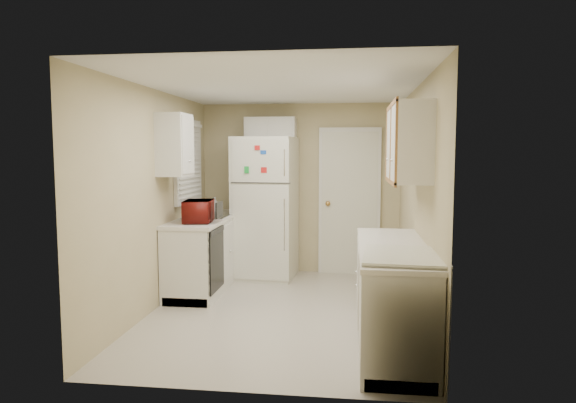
# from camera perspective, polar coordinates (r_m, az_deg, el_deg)

# --- Properties ---
(floor) EXTENTS (3.80, 3.80, 0.00)m
(floor) POSITION_cam_1_polar(r_m,az_deg,el_deg) (5.68, -0.64, -12.11)
(floor) COLOR beige
(floor) RESTS_ON ground
(ceiling) EXTENTS (3.80, 3.80, 0.00)m
(ceiling) POSITION_cam_1_polar(r_m,az_deg,el_deg) (5.46, -0.67, 12.66)
(ceiling) COLOR white
(ceiling) RESTS_ON floor
(wall_left) EXTENTS (3.80, 3.80, 0.00)m
(wall_left) POSITION_cam_1_polar(r_m,az_deg,el_deg) (5.80, -14.49, 0.18)
(wall_left) COLOR #C1B285
(wall_left) RESTS_ON floor
(wall_right) EXTENTS (3.80, 3.80, 0.00)m
(wall_right) POSITION_cam_1_polar(r_m,az_deg,el_deg) (5.43, 14.14, -0.16)
(wall_right) COLOR #C1B285
(wall_right) RESTS_ON floor
(wall_back) EXTENTS (2.80, 2.80, 0.00)m
(wall_back) POSITION_cam_1_polar(r_m,az_deg,el_deg) (7.32, 1.37, 1.44)
(wall_back) COLOR #C1B285
(wall_back) RESTS_ON floor
(wall_front) EXTENTS (2.80, 2.80, 0.00)m
(wall_front) POSITION_cam_1_polar(r_m,az_deg,el_deg) (3.58, -4.80, -2.89)
(wall_front) COLOR #C1B285
(wall_front) RESTS_ON floor
(left_counter) EXTENTS (0.60, 1.80, 0.90)m
(left_counter) POSITION_cam_1_polar(r_m,az_deg,el_deg) (6.65, -9.05, -5.56)
(left_counter) COLOR silver
(left_counter) RESTS_ON floor
(dishwasher) EXTENTS (0.03, 0.58, 0.72)m
(dishwasher) POSITION_cam_1_polar(r_m,az_deg,el_deg) (6.00, -7.98, -6.37)
(dishwasher) COLOR black
(dishwasher) RESTS_ON floor
(sink) EXTENTS (0.54, 0.74, 0.16)m
(sink) POSITION_cam_1_polar(r_m,az_deg,el_deg) (6.73, -8.75, -1.90)
(sink) COLOR gray
(sink) RESTS_ON left_counter
(microwave) EXTENTS (0.50, 0.32, 0.31)m
(microwave) POSITION_cam_1_polar(r_m,az_deg,el_deg) (6.10, -9.92, -0.88)
(microwave) COLOR maroon
(microwave) RESTS_ON left_counter
(soap_bottle) EXTENTS (0.11, 0.11, 0.20)m
(soap_bottle) POSITION_cam_1_polar(r_m,az_deg,el_deg) (7.14, -8.11, -0.33)
(soap_bottle) COLOR silver
(soap_bottle) RESTS_ON left_counter
(window_blinds) EXTENTS (0.10, 0.98, 1.08)m
(window_blinds) POSITION_cam_1_polar(r_m,az_deg,el_deg) (6.75, -10.97, 4.39)
(window_blinds) COLOR silver
(window_blinds) RESTS_ON wall_left
(upper_cabinet_left) EXTENTS (0.30, 0.45, 0.70)m
(upper_cabinet_left) POSITION_cam_1_polar(r_m,az_deg,el_deg) (5.93, -12.49, 6.15)
(upper_cabinet_left) COLOR silver
(upper_cabinet_left) RESTS_ON wall_left
(refrigerator) EXTENTS (0.85, 0.83, 1.92)m
(refrigerator) POSITION_cam_1_polar(r_m,az_deg,el_deg) (7.03, -2.51, -0.69)
(refrigerator) COLOR silver
(refrigerator) RESTS_ON floor
(cabinet_over_fridge) EXTENTS (0.70, 0.30, 0.40)m
(cabinet_over_fridge) POSITION_cam_1_polar(r_m,az_deg,el_deg) (7.21, -1.93, 7.74)
(cabinet_over_fridge) COLOR silver
(cabinet_over_fridge) RESTS_ON wall_back
(interior_door) EXTENTS (0.86, 0.06, 2.08)m
(interior_door) POSITION_cam_1_polar(r_m,az_deg,el_deg) (7.26, 6.83, -0.06)
(interior_door) COLOR silver
(interior_door) RESTS_ON floor
(right_counter) EXTENTS (0.60, 2.00, 0.90)m
(right_counter) POSITION_cam_1_polar(r_m,az_deg,el_deg) (4.75, 11.45, -10.11)
(right_counter) COLOR silver
(right_counter) RESTS_ON floor
(stove) EXTENTS (0.68, 0.82, 0.94)m
(stove) POSITION_cam_1_polar(r_m,az_deg,el_deg) (4.22, 12.72, -11.86)
(stove) COLOR silver
(stove) RESTS_ON floor
(upper_cabinet_right) EXTENTS (0.30, 1.20, 0.70)m
(upper_cabinet_right) POSITION_cam_1_polar(r_m,az_deg,el_deg) (4.89, 13.26, 6.29)
(upper_cabinet_right) COLOR silver
(upper_cabinet_right) RESTS_ON wall_right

